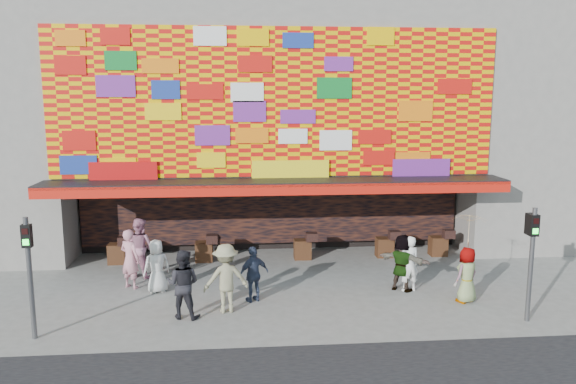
{
  "coord_description": "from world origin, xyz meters",
  "views": [
    {
      "loc": [
        -1.21,
        -14.74,
        5.8
      ],
      "look_at": [
        0.25,
        2.0,
        2.89
      ],
      "focal_mm": 35.0,
      "sensor_mm": 36.0,
      "label": 1
    }
  ],
  "objects_px": {
    "ped_d": "(226,278)",
    "ped_f": "(402,262)",
    "signal_left": "(29,264)",
    "ped_e": "(254,274)",
    "ped_a": "(157,266)",
    "ped_c": "(183,284)",
    "ped_h": "(409,264)",
    "ped_b": "(130,259)",
    "ped_i": "(140,247)",
    "ped_g": "(467,275)",
    "parasol": "(469,229)",
    "signal_right": "(532,252)"
  },
  "relations": [
    {
      "from": "ped_h",
      "to": "parasol",
      "type": "xyz_separation_m",
      "value": [
        1.35,
        -1.05,
        1.28
      ]
    },
    {
      "from": "signal_left",
      "to": "ped_g",
      "type": "xyz_separation_m",
      "value": [
        11.34,
        1.45,
        -1.06
      ]
    },
    {
      "from": "ped_b",
      "to": "ped_c",
      "type": "xyz_separation_m",
      "value": [
        1.82,
        -2.48,
        0.01
      ]
    },
    {
      "from": "signal_right",
      "to": "signal_left",
      "type": "bearing_deg",
      "value": 180.0
    },
    {
      "from": "ped_h",
      "to": "signal_left",
      "type": "bearing_deg",
      "value": 5.73
    },
    {
      "from": "ped_a",
      "to": "ped_i",
      "type": "relative_size",
      "value": 0.83
    },
    {
      "from": "ped_a",
      "to": "parasol",
      "type": "distance_m",
      "value": 9.07
    },
    {
      "from": "signal_left",
      "to": "ped_h",
      "type": "bearing_deg",
      "value": 14.03
    },
    {
      "from": "ped_b",
      "to": "ped_d",
      "type": "height_order",
      "value": "ped_d"
    },
    {
      "from": "ped_a",
      "to": "signal_right",
      "type": "bearing_deg",
      "value": 141.83
    },
    {
      "from": "ped_b",
      "to": "ped_f",
      "type": "relative_size",
      "value": 1.06
    },
    {
      "from": "ped_i",
      "to": "ped_e",
      "type": "bearing_deg",
      "value": 172.78
    },
    {
      "from": "ped_g",
      "to": "parasol",
      "type": "relative_size",
      "value": 0.88
    },
    {
      "from": "ped_c",
      "to": "ped_i",
      "type": "relative_size",
      "value": 0.96
    },
    {
      "from": "parasol",
      "to": "ped_a",
      "type": "bearing_deg",
      "value": 169.82
    },
    {
      "from": "signal_left",
      "to": "ped_e",
      "type": "relative_size",
      "value": 1.87
    },
    {
      "from": "ped_c",
      "to": "parasol",
      "type": "xyz_separation_m",
      "value": [
        7.87,
        0.44,
        1.2
      ]
    },
    {
      "from": "ped_a",
      "to": "ped_c",
      "type": "xyz_separation_m",
      "value": [
        0.97,
        -2.02,
        0.12
      ]
    },
    {
      "from": "ped_c",
      "to": "ped_d",
      "type": "xyz_separation_m",
      "value": [
        1.11,
        0.32,
        0.02
      ]
    },
    {
      "from": "signal_left",
      "to": "ped_d",
      "type": "bearing_deg",
      "value": 16.11
    },
    {
      "from": "ped_c",
      "to": "ped_h",
      "type": "distance_m",
      "value": 6.69
    },
    {
      "from": "ped_a",
      "to": "ped_h",
      "type": "distance_m",
      "value": 7.51
    },
    {
      "from": "signal_right",
      "to": "ped_g",
      "type": "height_order",
      "value": "signal_right"
    },
    {
      "from": "signal_right",
      "to": "ped_c",
      "type": "relative_size",
      "value": 1.63
    },
    {
      "from": "ped_f",
      "to": "ped_g",
      "type": "relative_size",
      "value": 1.08
    },
    {
      "from": "ped_a",
      "to": "ped_g",
      "type": "relative_size",
      "value": 1.01
    },
    {
      "from": "ped_c",
      "to": "ped_i",
      "type": "distance_m",
      "value": 3.97
    },
    {
      "from": "signal_left",
      "to": "ped_f",
      "type": "xyz_separation_m",
      "value": [
        9.81,
        2.57,
        -1.0
      ]
    },
    {
      "from": "ped_e",
      "to": "signal_left",
      "type": "bearing_deg",
      "value": -6.49
    },
    {
      "from": "ped_d",
      "to": "ped_h",
      "type": "relative_size",
      "value": 1.12
    },
    {
      "from": "parasol",
      "to": "signal_right",
      "type": "bearing_deg",
      "value": -53.74
    },
    {
      "from": "ped_g",
      "to": "ped_h",
      "type": "relative_size",
      "value": 0.95
    },
    {
      "from": "parasol",
      "to": "ped_d",
      "type": "bearing_deg",
      "value": -178.96
    },
    {
      "from": "signal_right",
      "to": "ped_f",
      "type": "height_order",
      "value": "signal_right"
    },
    {
      "from": "ped_c",
      "to": "ped_e",
      "type": "relative_size",
      "value": 1.15
    },
    {
      "from": "ped_h",
      "to": "ped_i",
      "type": "distance_m",
      "value": 8.5
    },
    {
      "from": "ped_a",
      "to": "ped_d",
      "type": "distance_m",
      "value": 2.69
    },
    {
      "from": "parasol",
      "to": "ped_e",
      "type": "bearing_deg",
      "value": 174.49
    },
    {
      "from": "signal_left",
      "to": "ped_f",
      "type": "height_order",
      "value": "signal_left"
    },
    {
      "from": "ped_e",
      "to": "ped_h",
      "type": "bearing_deg",
      "value": 158.6
    },
    {
      "from": "signal_right",
      "to": "ped_f",
      "type": "relative_size",
      "value": 1.74
    },
    {
      "from": "ped_f",
      "to": "signal_right",
      "type": "bearing_deg",
      "value": 174.08
    },
    {
      "from": "ped_i",
      "to": "ped_a",
      "type": "bearing_deg",
      "value": 144.15
    },
    {
      "from": "signal_left",
      "to": "ped_e",
      "type": "xyz_separation_m",
      "value": [
        5.34,
        2.02,
        -1.06
      ]
    },
    {
      "from": "ped_b",
      "to": "ped_f",
      "type": "xyz_separation_m",
      "value": [
        8.16,
        -0.93,
        -0.05
      ]
    },
    {
      "from": "ped_a",
      "to": "ped_b",
      "type": "xyz_separation_m",
      "value": [
        -0.86,
        0.46,
        0.11
      ]
    },
    {
      "from": "signal_left",
      "to": "ped_e",
      "type": "height_order",
      "value": "signal_left"
    },
    {
      "from": "ped_g",
      "to": "ped_i",
      "type": "relative_size",
      "value": 0.83
    },
    {
      "from": "ped_d",
      "to": "ped_f",
      "type": "relative_size",
      "value": 1.09
    },
    {
      "from": "signal_right",
      "to": "ped_b",
      "type": "xyz_separation_m",
      "value": [
        -10.75,
        3.49,
        -0.95
      ]
    }
  ]
}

